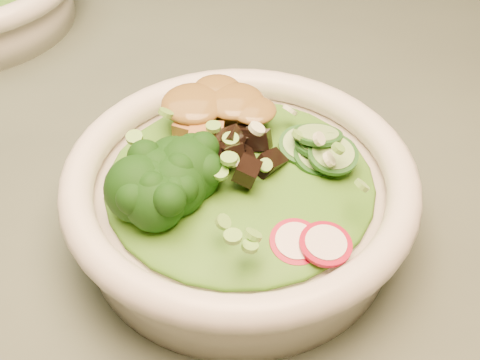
{
  "coord_description": "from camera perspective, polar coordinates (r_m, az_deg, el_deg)",
  "views": [
    {
      "loc": [
        0.08,
        -0.44,
        1.17
      ],
      "look_at": [
        0.04,
        -0.07,
        0.81
      ],
      "focal_mm": 50.0,
      "sensor_mm": 36.0,
      "label": 1
    }
  ],
  "objects": [
    {
      "name": "radish_slices",
      "position": [
        0.47,
        3.55,
        -4.77
      ],
      "size": [
        0.12,
        0.07,
        0.02
      ],
      "primitive_type": null,
      "rotation": [
        0.0,
        0.0,
        0.25
      ],
      "color": "maroon",
      "rests_on": "salad_bowl"
    },
    {
      "name": "salad_bowl",
      "position": [
        0.53,
        0.0,
        -1.58
      ],
      "size": [
        0.28,
        0.28,
        0.07
      ],
      "rotation": [
        0.0,
        0.0,
        0.25
      ],
      "color": "silver",
      "rests_on": "dining_table"
    },
    {
      "name": "dining_table",
      "position": [
        0.69,
        -2.94,
        -6.08
      ],
      "size": [
        1.2,
        0.8,
        0.75
      ],
      "color": "black",
      "rests_on": "ground"
    },
    {
      "name": "tofu_cubes",
      "position": [
        0.55,
        -2.43,
        5.36
      ],
      "size": [
        0.1,
        0.08,
        0.04
      ],
      "primitive_type": null,
      "rotation": [
        0.0,
        0.0,
        0.25
      ],
      "color": "#925A30",
      "rests_on": "salad_bowl"
    },
    {
      "name": "lettuce_bed",
      "position": [
        0.51,
        0.0,
        0.08
      ],
      "size": [
        0.21,
        0.21,
        0.02
      ],
      "primitive_type": "ellipsoid",
      "color": "#2A6C16",
      "rests_on": "salad_bowl"
    },
    {
      "name": "scallion_garnish",
      "position": [
        0.5,
        0.0,
        2.14
      ],
      "size": [
        0.2,
        0.2,
        0.02
      ],
      "primitive_type": null,
      "color": "#6BB13E",
      "rests_on": "salad_bowl"
    },
    {
      "name": "mushroom_heap",
      "position": [
        0.51,
        -0.53,
        2.14
      ],
      "size": [
        0.09,
        0.09,
        0.04
      ],
      "primitive_type": null,
      "rotation": [
        0.0,
        0.0,
        0.25
      ],
      "color": "black",
      "rests_on": "salad_bowl"
    },
    {
      "name": "broccoli_florets",
      "position": [
        0.48,
        -6.88,
        -0.69
      ],
      "size": [
        0.1,
        0.09,
        0.04
      ],
      "primitive_type": null,
      "rotation": [
        0.0,
        0.0,
        0.25
      ],
      "color": "black",
      "rests_on": "salad_bowl"
    },
    {
      "name": "peanut_sauce",
      "position": [
        0.54,
        -2.47,
        6.46
      ],
      "size": [
        0.07,
        0.06,
        0.02
      ],
      "primitive_type": "ellipsoid",
      "color": "brown",
      "rests_on": "tofu_cubes"
    },
    {
      "name": "cucumber_slices",
      "position": [
        0.53,
        6.78,
        2.89
      ],
      "size": [
        0.09,
        0.09,
        0.04
      ],
      "primitive_type": null,
      "rotation": [
        0.0,
        0.0,
        0.25
      ],
      "color": "#82BA67",
      "rests_on": "salad_bowl"
    }
  ]
}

